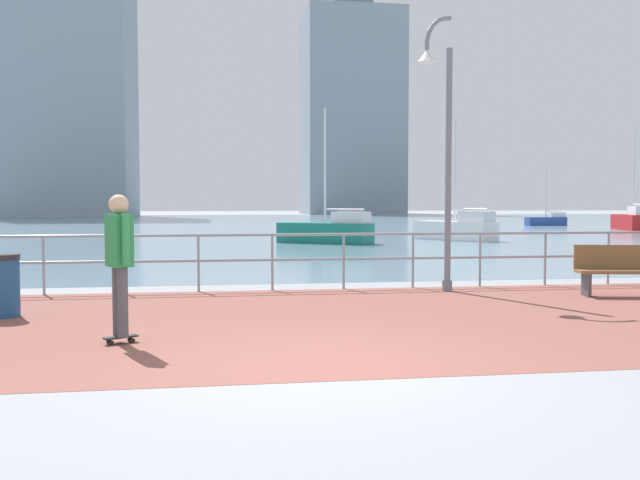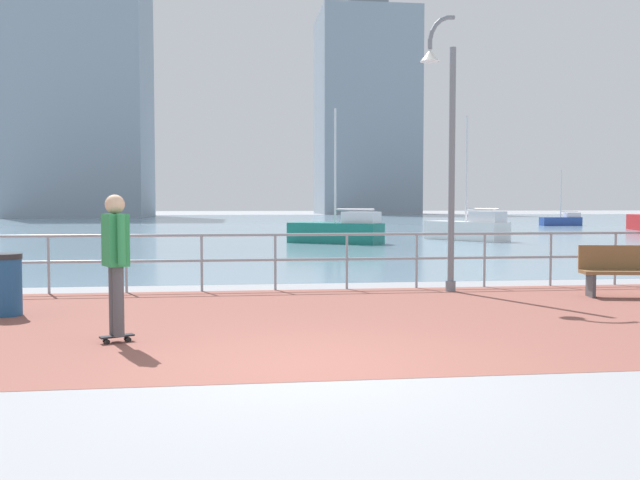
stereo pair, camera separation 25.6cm
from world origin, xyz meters
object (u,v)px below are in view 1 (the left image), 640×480
(lamppost, at_px, (442,140))
(sailboat_teal, at_px, (328,231))
(skateboarder, at_px, (119,254))
(park_bench, at_px, (621,270))
(sailboat_navy, at_px, (547,220))
(trash_bin, at_px, (4,285))
(sailboat_red, at_px, (457,228))
(sailboat_white, at_px, (633,220))

(lamppost, distance_m, sailboat_teal, 15.96)
(skateboarder, xyz_separation_m, park_bench, (8.37, 2.99, -0.60))
(skateboarder, relative_size, sailboat_navy, 0.42)
(lamppost, bearing_deg, park_bench, -19.39)
(lamppost, xyz_separation_m, sailboat_navy, (20.72, 36.27, -2.46))
(skateboarder, bearing_deg, sailboat_navy, 57.14)
(lamppost, relative_size, trash_bin, 5.58)
(skateboarder, bearing_deg, trash_bin, 131.49)
(trash_bin, bearing_deg, sailboat_teal, 66.38)
(park_bench, bearing_deg, skateboarder, -160.36)
(trash_bin, distance_m, sailboat_teal, 19.23)
(trash_bin, bearing_deg, sailboat_red, 53.97)
(trash_bin, bearing_deg, skateboarder, -48.51)
(trash_bin, xyz_separation_m, sailboat_teal, (7.70, 17.61, 0.07))
(trash_bin, height_order, sailboat_navy, sailboat_navy)
(lamppost, height_order, skateboarder, lamppost)
(sailboat_red, relative_size, sailboat_white, 0.88)
(lamppost, relative_size, park_bench, 3.14)
(skateboarder, height_order, sailboat_red, sailboat_red)
(lamppost, xyz_separation_m, sailboat_teal, (0.40, 15.78, -2.33))
(skateboarder, bearing_deg, sailboat_teal, 73.87)
(trash_bin, bearing_deg, lamppost, 14.06)
(skateboarder, distance_m, park_bench, 8.91)
(sailboat_navy, relative_size, sailboat_teal, 0.75)
(sailboat_red, bearing_deg, lamppost, -110.94)
(trash_bin, height_order, park_bench, trash_bin)
(sailboat_navy, bearing_deg, sailboat_red, -126.64)
(sailboat_navy, bearing_deg, park_bench, -115.34)
(lamppost, height_order, sailboat_teal, sailboat_teal)
(trash_bin, xyz_separation_m, park_bench, (10.34, 0.76, 0.01))
(lamppost, bearing_deg, trash_bin, -165.94)
(park_bench, height_order, sailboat_white, sailboat_white)
(lamppost, bearing_deg, sailboat_white, 51.12)
(trash_bin, distance_m, sailboat_red, 23.69)
(park_bench, bearing_deg, sailboat_teal, 98.88)
(lamppost, bearing_deg, sailboat_navy, 60.27)
(skateboarder, bearing_deg, park_bench, 19.64)
(skateboarder, xyz_separation_m, sailboat_red, (11.97, 21.39, -0.53))
(trash_bin, xyz_separation_m, sailboat_white, (29.11, 28.87, 0.15))
(trash_bin, height_order, sailboat_white, sailboat_white)
(sailboat_navy, bearing_deg, sailboat_white, -83.29)
(sailboat_white, bearing_deg, sailboat_navy, 96.71)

